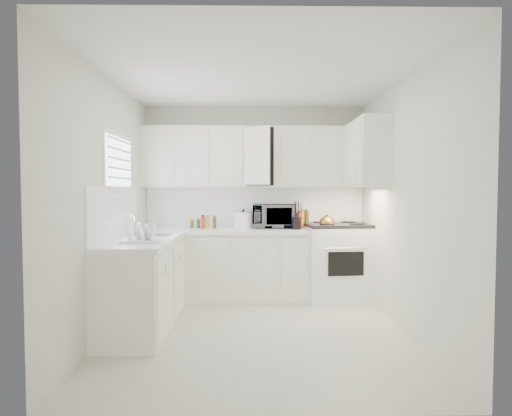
{
  "coord_description": "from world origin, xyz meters",
  "views": [
    {
      "loc": [
        -0.07,
        -4.26,
        1.46
      ],
      "look_at": [
        0.0,
        0.7,
        1.25
      ],
      "focal_mm": 29.69,
      "sensor_mm": 36.0,
      "label": 1
    }
  ],
  "objects_px": {
    "utensil_crock": "(297,215)",
    "dish_rack": "(141,232)",
    "stove": "(338,251)",
    "microwave": "(274,213)",
    "tea_kettle": "(327,222)",
    "rice_cooker": "(243,219)"
  },
  "relations": [
    {
      "from": "utensil_crock",
      "to": "dish_rack",
      "type": "bearing_deg",
      "value": -141.87
    },
    {
      "from": "stove",
      "to": "utensil_crock",
      "type": "distance_m",
      "value": 0.75
    },
    {
      "from": "microwave",
      "to": "utensil_crock",
      "type": "height_order",
      "value": "microwave"
    },
    {
      "from": "tea_kettle",
      "to": "utensil_crock",
      "type": "height_order",
      "value": "utensil_crock"
    },
    {
      "from": "tea_kettle",
      "to": "microwave",
      "type": "height_order",
      "value": "microwave"
    },
    {
      "from": "rice_cooker",
      "to": "utensil_crock",
      "type": "xyz_separation_m",
      "value": [
        0.69,
        -0.21,
        0.07
      ]
    },
    {
      "from": "tea_kettle",
      "to": "microwave",
      "type": "relative_size",
      "value": 0.41
    },
    {
      "from": "stove",
      "to": "tea_kettle",
      "type": "xyz_separation_m",
      "value": [
        -0.18,
        -0.16,
        0.4
      ]
    },
    {
      "from": "tea_kettle",
      "to": "rice_cooker",
      "type": "distance_m",
      "value": 1.11
    },
    {
      "from": "stove",
      "to": "dish_rack",
      "type": "relative_size",
      "value": 3.51
    },
    {
      "from": "dish_rack",
      "to": "stove",
      "type": "bearing_deg",
      "value": 26.9
    },
    {
      "from": "microwave",
      "to": "utensil_crock",
      "type": "bearing_deg",
      "value": -38.68
    },
    {
      "from": "rice_cooker",
      "to": "microwave",
      "type": "bearing_deg",
      "value": -7.28
    },
    {
      "from": "tea_kettle",
      "to": "rice_cooker",
      "type": "xyz_separation_m",
      "value": [
        -1.07,
        0.26,
        0.03
      ]
    },
    {
      "from": "stove",
      "to": "utensil_crock",
      "type": "height_order",
      "value": "utensil_crock"
    },
    {
      "from": "microwave",
      "to": "dish_rack",
      "type": "height_order",
      "value": "microwave"
    },
    {
      "from": "rice_cooker",
      "to": "tea_kettle",
      "type": "bearing_deg",
      "value": -25.6
    },
    {
      "from": "stove",
      "to": "tea_kettle",
      "type": "height_order",
      "value": "stove"
    },
    {
      "from": "stove",
      "to": "rice_cooker",
      "type": "distance_m",
      "value": 1.33
    },
    {
      "from": "microwave",
      "to": "utensil_crock",
      "type": "distance_m",
      "value": 0.37
    },
    {
      "from": "rice_cooker",
      "to": "utensil_crock",
      "type": "bearing_deg",
      "value": -28.42
    },
    {
      "from": "rice_cooker",
      "to": "utensil_crock",
      "type": "distance_m",
      "value": 0.73
    }
  ]
}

